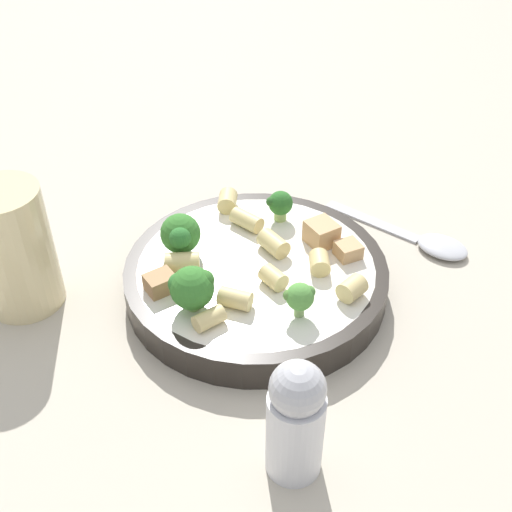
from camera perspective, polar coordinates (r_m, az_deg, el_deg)
The scene contains 21 objects.
ground_plane at distance 0.57m, azimuth 0.00°, elevation -3.00°, with size 2.00×2.00×0.00m, color #BCB29E.
pasta_bowl at distance 0.56m, azimuth 0.00°, elevation -1.71°, with size 0.23×0.23×0.03m.
broccoli_floret_0 at distance 0.59m, azimuth 2.11°, elevation 4.68°, with size 0.02×0.03×0.03m.
broccoli_floret_1 at distance 0.55m, azimuth -6.72°, elevation 1.90°, with size 0.04×0.03×0.04m.
broccoli_floret_2 at distance 0.49m, azimuth 3.82°, elevation -3.72°, with size 0.02×0.02×0.03m.
broccoli_floret_3 at distance 0.50m, azimuth -5.75°, elevation -2.78°, with size 0.03×0.04×0.04m.
rigatoni_0 at distance 0.56m, azimuth 1.56°, elevation 1.11°, with size 0.02×0.02×0.03m, color #E0C67F.
rigatoni_1 at distance 0.54m, azimuth 5.67°, elevation -0.59°, with size 0.02×0.02×0.02m, color #E0C67F.
rigatoni_2 at distance 0.49m, azimuth -4.19°, elevation -5.56°, with size 0.01×0.01×0.02m, color #E0C67F.
rigatoni_3 at distance 0.52m, azimuth 1.58°, elevation -1.93°, with size 0.02×0.02×0.02m, color #E0C67F.
rigatoni_4 at distance 0.59m, azimuth -0.83°, elevation 3.20°, with size 0.02×0.02×0.03m, color #E0C67F.
rigatoni_5 at distance 0.52m, azimuth 8.53°, elevation -2.88°, with size 0.02×0.02×0.02m, color #E0C67F.
rigatoni_6 at distance 0.51m, azimuth -1.86°, elevation -3.81°, with size 0.02×0.02×0.03m, color #E0C67F.
rigatoni_7 at distance 0.61m, azimuth -2.55°, elevation 4.92°, with size 0.02×0.02×0.02m, color #E0C67F.
rigatoni_8 at distance 0.54m, azimuth -6.57°, elevation -0.59°, with size 0.02×0.02×0.03m, color #E0C67F.
chicken_chunk_0 at distance 0.56m, azimuth 8.19°, elevation 0.53°, with size 0.02×0.02×0.01m, color tan.
chicken_chunk_1 at distance 0.53m, azimuth -8.50°, elevation -2.38°, with size 0.02×0.02×0.02m, color #A87A4C.
chicken_chunk_2 at distance 0.57m, azimuth 5.77°, elevation 2.10°, with size 0.03×0.02×0.02m, color tan.
drinking_glass at distance 0.56m, azimuth -20.60°, elevation -0.04°, with size 0.06×0.06×0.11m.
pepper_shaker at distance 0.41m, azimuth 3.55°, elevation -14.32°, with size 0.04×0.04×0.10m.
spoon at distance 0.64m, azimuth 14.64°, elevation 1.42°, with size 0.15×0.08×0.01m.
Camera 1 is at (0.37, -0.21, 0.38)m, focal length 45.00 mm.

